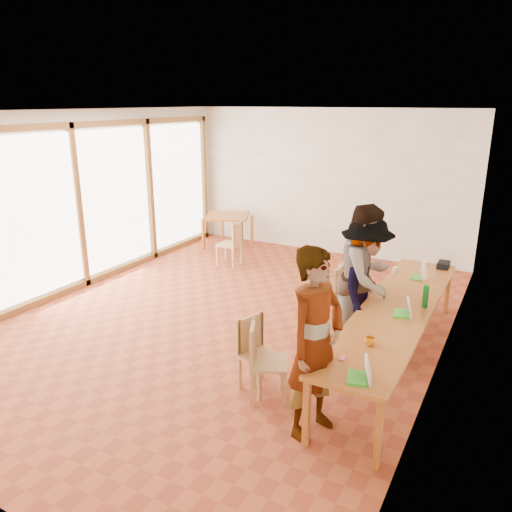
# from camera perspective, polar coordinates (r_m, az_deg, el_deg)

# --- Properties ---
(ground) EXTENTS (8.00, 8.00, 0.00)m
(ground) POSITION_cam_1_polar(r_m,az_deg,el_deg) (7.57, -3.19, -7.10)
(ground) COLOR #A14827
(ground) RESTS_ON ground
(wall_back) EXTENTS (6.00, 0.10, 3.00)m
(wall_back) POSITION_cam_1_polar(r_m,az_deg,el_deg) (10.63, 8.18, 8.34)
(wall_back) COLOR white
(wall_back) RESTS_ON ground
(wall_right) EXTENTS (0.10, 8.00, 3.00)m
(wall_right) POSITION_cam_1_polar(r_m,az_deg,el_deg) (6.10, 21.30, 0.64)
(wall_right) COLOR white
(wall_right) RESTS_ON ground
(window_wall) EXTENTS (0.10, 8.00, 3.00)m
(window_wall) POSITION_cam_1_polar(r_m,az_deg,el_deg) (8.98, -19.74, 5.87)
(window_wall) COLOR white
(window_wall) RESTS_ON ground
(ceiling) EXTENTS (6.00, 8.00, 0.04)m
(ceiling) POSITION_cam_1_polar(r_m,az_deg,el_deg) (6.90, -3.63, 16.40)
(ceiling) COLOR white
(ceiling) RESTS_ON wall_back
(communal_table) EXTENTS (0.80, 4.00, 0.75)m
(communal_table) POSITION_cam_1_polar(r_m,az_deg,el_deg) (6.28, 15.77, -6.08)
(communal_table) COLOR #BB7429
(communal_table) RESTS_ON ground
(side_table) EXTENTS (0.90, 0.90, 0.75)m
(side_table) POSITION_cam_1_polar(r_m,az_deg,el_deg) (10.93, -3.26, 4.31)
(side_table) COLOR #BB7429
(side_table) RESTS_ON ground
(chair_near) EXTENTS (0.53, 0.53, 0.46)m
(chair_near) POSITION_cam_1_polar(r_m,az_deg,el_deg) (5.48, 0.53, -11.04)
(chair_near) COLOR tan
(chair_near) RESTS_ON ground
(chair_mid) EXTENTS (0.50, 0.50, 0.45)m
(chair_mid) POSITION_cam_1_polar(r_m,az_deg,el_deg) (5.67, -0.12, -10.09)
(chair_mid) COLOR tan
(chair_mid) RESTS_ON ground
(chair_far) EXTENTS (0.42, 0.42, 0.46)m
(chair_far) POSITION_cam_1_polar(r_m,az_deg,el_deg) (7.26, 10.07, -3.87)
(chair_far) COLOR tan
(chair_far) RESTS_ON ground
(chair_empty) EXTENTS (0.46, 0.46, 0.45)m
(chair_empty) POSITION_cam_1_polar(r_m,az_deg,el_deg) (7.62, 10.67, -3.04)
(chair_empty) COLOR tan
(chair_empty) RESTS_ON ground
(chair_spare) EXTENTS (0.43, 0.43, 0.47)m
(chair_spare) POSITION_cam_1_polar(r_m,az_deg,el_deg) (9.78, -2.60, 1.95)
(chair_spare) COLOR tan
(chair_spare) RESTS_ON ground
(person_near) EXTENTS (0.63, 0.79, 1.90)m
(person_near) POSITION_cam_1_polar(r_m,az_deg,el_deg) (4.79, 6.82, -9.89)
(person_near) COLOR gray
(person_near) RESTS_ON ground
(person_mid) EXTENTS (0.94, 1.09, 1.93)m
(person_mid) POSITION_cam_1_polar(r_m,az_deg,el_deg) (6.49, 12.50, -2.58)
(person_mid) COLOR gray
(person_mid) RESTS_ON ground
(person_far) EXTENTS (0.81, 1.23, 1.78)m
(person_far) POSITION_cam_1_polar(r_m,az_deg,el_deg) (6.52, 12.30, -3.18)
(person_far) COLOR gray
(person_far) RESTS_ON ground
(laptop_near) EXTENTS (0.27, 0.29, 0.21)m
(laptop_near) POSITION_cam_1_polar(r_m,az_deg,el_deg) (4.65, 12.08, -13.05)
(laptop_near) COLOR green
(laptop_near) RESTS_ON communal_table
(laptop_mid) EXTENTS (0.26, 0.28, 0.20)m
(laptop_mid) POSITION_cam_1_polar(r_m,az_deg,el_deg) (6.06, 16.69, -5.99)
(laptop_mid) COLOR green
(laptop_mid) RESTS_ON communal_table
(laptop_far) EXTENTS (0.21, 0.24, 0.18)m
(laptop_far) POSITION_cam_1_polar(r_m,az_deg,el_deg) (7.33, 18.33, -2.11)
(laptop_far) COLOR green
(laptop_far) RESTS_ON communal_table
(yellow_mug) EXTENTS (0.13, 0.13, 0.09)m
(yellow_mug) POSITION_cam_1_polar(r_m,az_deg,el_deg) (5.26, 12.91, -9.48)
(yellow_mug) COLOR orange
(yellow_mug) RESTS_ON communal_table
(green_bottle) EXTENTS (0.07, 0.07, 0.28)m
(green_bottle) POSITION_cam_1_polar(r_m,az_deg,el_deg) (6.32, 18.81, -4.38)
(green_bottle) COLOR #11651B
(green_bottle) RESTS_ON communal_table
(clear_glass) EXTENTS (0.07, 0.07, 0.09)m
(clear_glass) POSITION_cam_1_polar(r_m,az_deg,el_deg) (7.47, 15.61, -1.54)
(clear_glass) COLOR silver
(clear_glass) RESTS_ON communal_table
(condiment_cup) EXTENTS (0.08, 0.08, 0.06)m
(condiment_cup) POSITION_cam_1_polar(r_m,az_deg,el_deg) (7.93, 18.70, -0.85)
(condiment_cup) COLOR white
(condiment_cup) RESTS_ON communal_table
(pink_phone) EXTENTS (0.05, 0.10, 0.01)m
(pink_phone) POSITION_cam_1_polar(r_m,az_deg,el_deg) (4.97, 9.90, -11.43)
(pink_phone) COLOR #EB5389
(pink_phone) RESTS_ON communal_table
(black_pouch) EXTENTS (0.16, 0.26, 0.09)m
(black_pouch) POSITION_cam_1_polar(r_m,az_deg,el_deg) (7.92, 20.64, -0.95)
(black_pouch) COLOR black
(black_pouch) RESTS_ON communal_table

